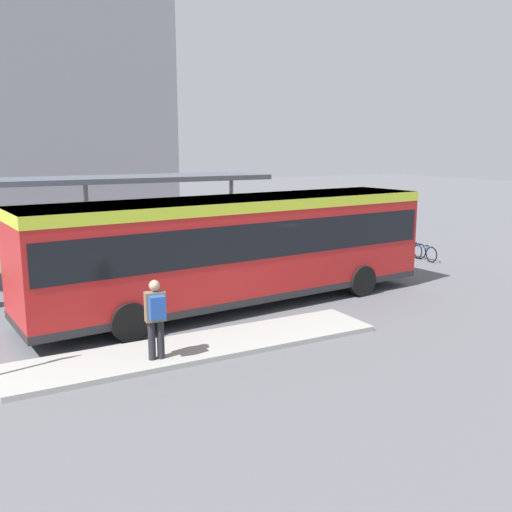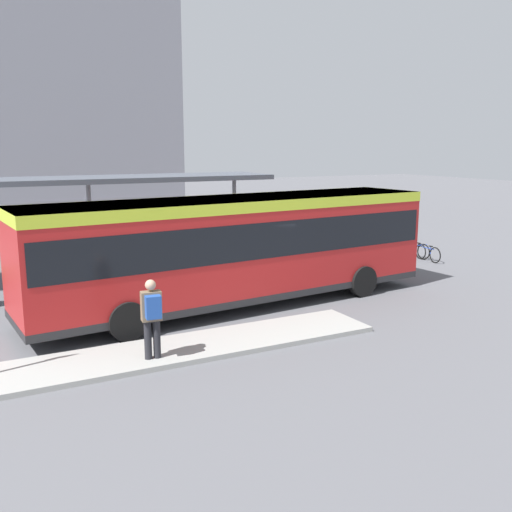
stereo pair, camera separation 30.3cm
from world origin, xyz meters
name	(u,v)px [view 2 (the right image)]	position (x,y,z in m)	size (l,w,h in m)	color
ground_plane	(238,305)	(0.00, 0.00, 0.00)	(120.00, 120.00, 0.00)	#5B5B60
curb_island	(199,346)	(-2.39, -2.89, 0.06)	(8.75, 1.80, 0.12)	#9E9E99
city_bus	(237,243)	(0.01, 0.00, 1.86)	(12.53, 3.65, 3.18)	red
pedestrian_waiting	(152,314)	(-3.63, -3.33, 1.12)	(0.45, 0.47, 1.75)	#232328
bicycle_blue	(428,253)	(9.78, 2.35, 0.33)	(0.48, 1.53, 0.66)	black
bicycle_black	(415,250)	(9.84, 3.13, 0.34)	(0.48, 1.55, 0.67)	black
bicycle_orange	(405,246)	(9.96, 3.92, 0.35)	(0.48, 1.62, 0.71)	black
station_shelter	(88,181)	(-2.94, 6.05, 3.40)	(13.48, 2.92, 3.56)	#4C515B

